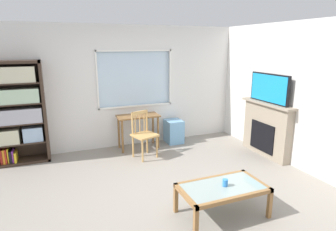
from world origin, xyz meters
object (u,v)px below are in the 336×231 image
object	(u,v)px
fireplace	(266,129)
tv	(269,88)
desk_under_window	(138,121)
bookshelf	(18,110)
wooden_chair	(144,134)
sippy_cup	(225,183)
coffee_table	(222,190)
plastic_drawer_unit	(174,131)

from	to	relation	value
fireplace	tv	size ratio (longest dim) A/B	1.29
desk_under_window	fireplace	distance (m)	2.59
bookshelf	wooden_chair	xyz separation A→B (m)	(2.16, -0.62, -0.54)
desk_under_window	wooden_chair	world-z (taller)	wooden_chair
wooden_chair	sippy_cup	bearing A→B (deg)	-80.85
wooden_chair	fireplace	xyz separation A→B (m)	(2.27, -0.80, 0.07)
bookshelf	wooden_chair	bearing A→B (deg)	-16.03
bookshelf	coffee_table	distance (m)	3.86
coffee_table	sippy_cup	size ratio (longest dim) A/B	12.17
coffee_table	plastic_drawer_unit	bearing A→B (deg)	79.10
plastic_drawer_unit	desk_under_window	bearing A→B (deg)	-176.57
bookshelf	tv	xyz separation A→B (m)	(4.42, -1.42, 0.33)
bookshelf	sippy_cup	bearing A→B (deg)	-48.78
wooden_chair	tv	world-z (taller)	tv
fireplace	sippy_cup	bearing A→B (deg)	-142.50
fireplace	bookshelf	bearing A→B (deg)	162.27
fireplace	tv	world-z (taller)	tv
fireplace	coffee_table	xyz separation A→B (m)	(-1.94, -1.46, -0.18)
sippy_cup	bookshelf	bearing A→B (deg)	131.22
bookshelf	plastic_drawer_unit	bearing A→B (deg)	-1.04
coffee_table	bookshelf	bearing A→B (deg)	130.96
tv	sippy_cup	distance (m)	2.55
wooden_chair	desk_under_window	bearing A→B (deg)	85.02
plastic_drawer_unit	fireplace	size ratio (longest dim) A/B	0.40
coffee_table	wooden_chair	bearing A→B (deg)	98.46
desk_under_window	coffee_table	size ratio (longest dim) A/B	0.79
bookshelf	wooden_chair	size ratio (longest dim) A/B	2.08
plastic_drawer_unit	tv	size ratio (longest dim) A/B	0.52
bookshelf	sippy_cup	xyz separation A→B (m)	(2.53, -2.88, -0.55)
bookshelf	plastic_drawer_unit	distance (m)	3.13
wooden_chair	plastic_drawer_unit	bearing A→B (deg)	32.78
fireplace	coffee_table	size ratio (longest dim) A/B	1.16
plastic_drawer_unit	coffee_table	distance (m)	2.87
sippy_cup	wooden_chair	bearing A→B (deg)	99.15
fireplace	sippy_cup	size ratio (longest dim) A/B	14.13
tv	coffee_table	size ratio (longest dim) A/B	0.90
bookshelf	tv	size ratio (longest dim) A/B	1.90
plastic_drawer_unit	sippy_cup	bearing A→B (deg)	-100.30
bookshelf	coffee_table	bearing A→B (deg)	-49.04
tv	plastic_drawer_unit	bearing A→B (deg)	135.31
plastic_drawer_unit	sippy_cup	world-z (taller)	plastic_drawer_unit
desk_under_window	sippy_cup	distance (m)	2.80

